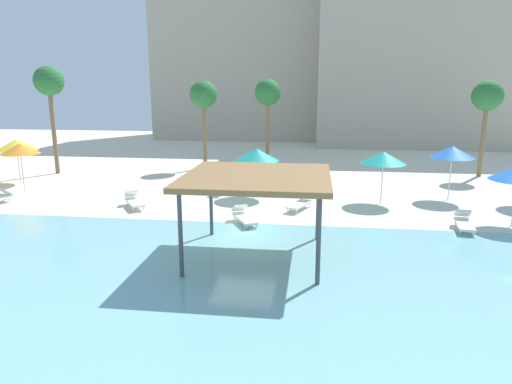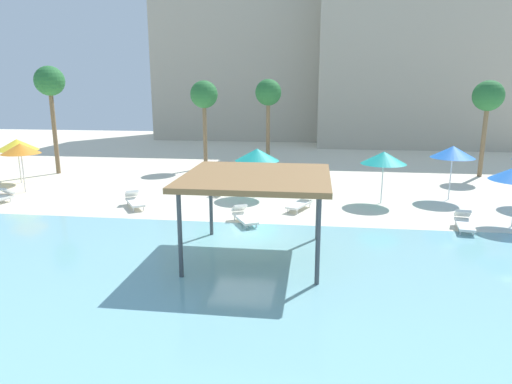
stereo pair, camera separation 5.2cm
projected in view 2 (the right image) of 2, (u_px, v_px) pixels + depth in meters
The scene contains 19 objects.
ground_plane at pixel (243, 235), 17.98m from camera, with size 80.00×80.00×0.00m, color beige.
lagoon_water at pixel (214, 293), 12.90m from camera, with size 44.00×13.50×0.04m, color #7AB7C1.
shade_pavilion at pixel (257, 179), 15.11m from camera, with size 4.82×4.82×2.89m.
beach_umbrella_yellow_0 at pixel (17, 145), 27.13m from camera, with size 2.39×2.39×2.66m.
beach_umbrella_blue_1 at pixel (453, 152), 23.07m from camera, with size 2.18×2.18×2.78m.
beach_umbrella_teal_2 at pixel (384, 158), 22.40m from camera, with size 2.23×2.23×2.61m.
beach_umbrella_orange_3 at pixel (20, 149), 24.64m from camera, with size 2.04×2.04×2.72m.
beach_umbrella_teal_7 at pixel (257, 155), 23.70m from camera, with size 2.32×2.32×2.57m.
lounge_chair_1 at pixel (222, 187), 24.99m from camera, with size 0.90×1.97×0.74m.
lounge_chair_2 at pixel (301, 202), 21.71m from camera, with size 1.30×1.98×0.74m.
lounge_chair_3 at pixel (134, 200), 22.12m from camera, with size 1.55×1.91×0.74m.
lounge_chair_4 at pixel (464, 222), 18.60m from camera, with size 0.88×1.97×0.74m.
lounge_chair_5 at pixel (244, 216), 19.46m from camera, with size 1.42×1.96×0.74m.
palm_tree_0 at pixel (268, 94), 33.01m from camera, with size 1.90×1.90×6.23m.
palm_tree_1 at pixel (204, 96), 31.52m from camera, with size 1.90×1.90×6.12m.
palm_tree_2 at pixel (488, 98), 28.45m from camera, with size 1.90×1.90×6.09m.
palm_tree_3 at pixel (50, 84), 29.35m from camera, with size 1.90×1.90×7.01m.
hotel_block_0 at pixel (267, 53), 50.37m from camera, with size 23.67×9.64×18.43m, color #B2A893.
hotel_block_1 at pixel (426, 57), 44.79m from camera, with size 20.84×11.48×16.90m, color #B2A893.
Camera 2 is at (2.73, -16.90, 5.77)m, focal length 31.97 mm.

